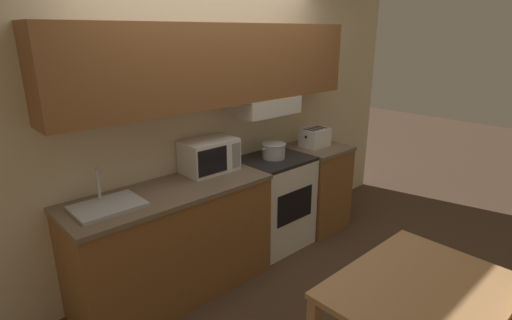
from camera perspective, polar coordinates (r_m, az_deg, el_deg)
ground_plane at (r=4.09m, az=-5.88°, el=-12.72°), size 16.00×16.00×0.00m
wall_back at (r=3.52m, az=-5.85°, el=8.81°), size 5.27×0.38×2.55m
lower_counter_main at (r=3.35m, az=-11.69°, el=-11.41°), size 1.64×0.62×0.92m
lower_counter_right_stub at (r=4.43m, az=8.40°, el=-3.73°), size 0.57×0.62×0.92m
stove_range at (r=4.00m, az=2.53°, el=-5.98°), size 0.67×0.57×0.92m
cooking_pot at (r=3.82m, az=2.56°, el=1.40°), size 0.31×0.23×0.15m
microwave at (r=3.46m, az=-6.68°, el=0.64°), size 0.47×0.31×0.28m
toaster at (r=4.25m, az=8.40°, el=3.24°), size 0.29×0.22×0.19m
sink_basin at (r=2.96m, az=-20.44°, el=-6.06°), size 0.46×0.34×0.27m
dining_table at (r=2.54m, az=22.48°, el=-18.20°), size 1.05×0.81×0.75m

